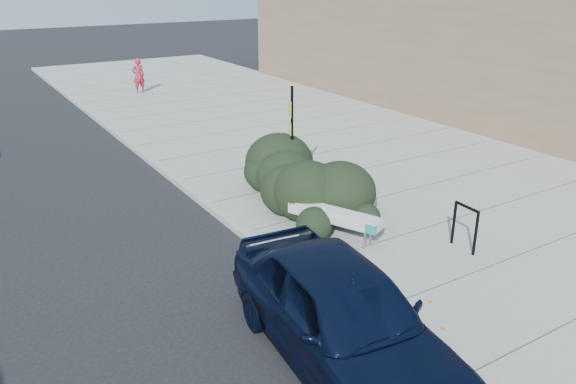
# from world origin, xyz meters

# --- Properties ---
(ground) EXTENTS (120.00, 120.00, 0.00)m
(ground) POSITION_xyz_m (0.00, 0.00, 0.00)
(ground) COLOR black
(ground) RESTS_ON ground
(sidewalk_near) EXTENTS (11.20, 50.00, 0.15)m
(sidewalk_near) POSITION_xyz_m (5.60, 5.00, 0.07)
(sidewalk_near) COLOR gray
(sidewalk_near) RESTS_ON ground
(curb_near) EXTENTS (0.22, 50.00, 0.17)m
(curb_near) POSITION_xyz_m (0.00, 5.00, 0.08)
(curb_near) COLOR #9E9E99
(curb_near) RESTS_ON ground
(bench) EXTENTS (1.27, 2.17, 0.65)m
(bench) POSITION_xyz_m (1.52, 0.73, 0.67)
(bench) COLOR gray
(bench) RESTS_ON sidewalk_near
(bike_rack) EXTENTS (0.10, 0.68, 0.99)m
(bike_rack) POSITION_xyz_m (3.50, -1.17, 0.75)
(bike_rack) COLOR black
(bike_rack) RESTS_ON sidewalk_near
(sign_post) EXTENTS (0.17, 0.30, 2.79)m
(sign_post) POSITION_xyz_m (2.33, 3.76, 1.72)
(sign_post) COLOR black
(sign_post) RESTS_ON sidewalk_near
(hedge) EXTENTS (3.52, 5.06, 1.72)m
(hedge) POSITION_xyz_m (2.15, 2.88, 1.01)
(hedge) COLOR black
(hedge) RESTS_ON sidewalk_near
(sedan_navy) EXTENTS (2.49, 5.12, 1.68)m
(sedan_navy) POSITION_xyz_m (-0.80, -2.60, 0.84)
(sedan_navy) COLOR black
(sedan_navy) RESTS_ON ground
(pedestrian) EXTENTS (0.63, 0.44, 1.66)m
(pedestrian) POSITION_xyz_m (3.09, 18.78, 0.98)
(pedestrian) COLOR #A02336
(pedestrian) RESTS_ON sidewalk_near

